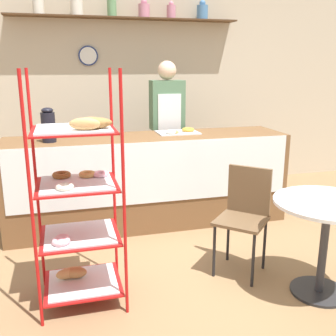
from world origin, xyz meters
name	(u,v)px	position (x,y,z in m)	size (l,w,h in m)	color
ground_plane	(182,278)	(0.00, 0.00, 0.00)	(14.00, 14.00, 0.00)	olive
back_wall	(126,89)	(0.00, 2.59, 1.37)	(10.00, 0.30, 2.70)	beige
display_counter	(149,180)	(0.00, 1.23, 0.48)	(2.95, 0.68, 0.96)	brown
pastry_rack	(79,203)	(-0.78, -0.08, 0.75)	(0.59, 0.54, 1.66)	#B71414
person_worker	(167,127)	(0.36, 1.80, 0.96)	(0.39, 0.23, 1.73)	#282833
cafe_table	(326,224)	(0.95, -0.47, 0.56)	(0.77, 0.77, 0.74)	#262628
cafe_chair	(245,209)	(0.55, 0.03, 0.54)	(0.54, 0.54, 0.87)	black
coffee_carafe	(48,125)	(-0.99, 1.15, 1.13)	(0.13, 0.13, 0.33)	black
donut_tray_counter	(179,132)	(0.36, 1.31, 0.98)	(0.45, 0.33, 0.05)	silver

